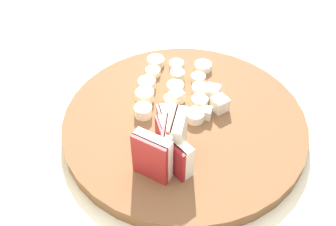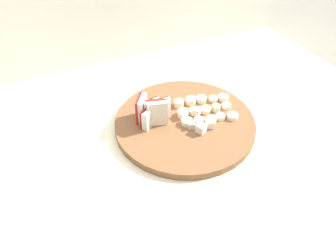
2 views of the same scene
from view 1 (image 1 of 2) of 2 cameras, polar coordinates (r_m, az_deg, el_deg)
name	(u,v)px [view 1 (image 1 of 2)]	position (r m, az deg, el deg)	size (l,w,h in m)	color
cutting_board	(184,123)	(0.60, 2.25, -1.43)	(0.34, 0.34, 0.02)	brown
apple_wedge_fan	(167,145)	(0.51, -0.15, -4.40)	(0.09, 0.07, 0.07)	#B22D23
apple_dice_pile	(201,103)	(0.60, 4.55, 1.40)	(0.07, 0.09, 0.02)	white
banana_slice_rows	(172,89)	(0.63, 0.59, 3.26)	(0.16, 0.13, 0.02)	white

